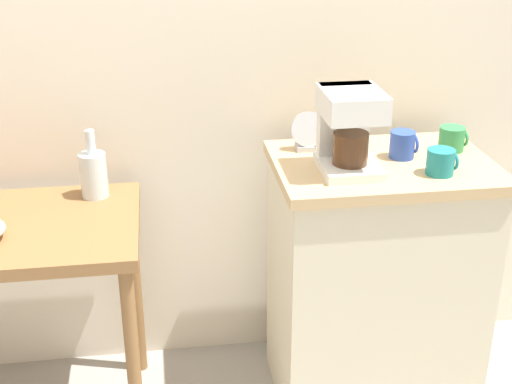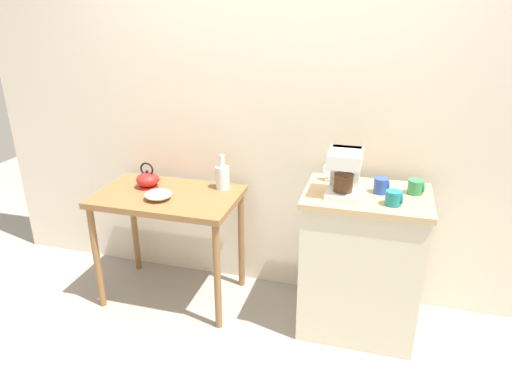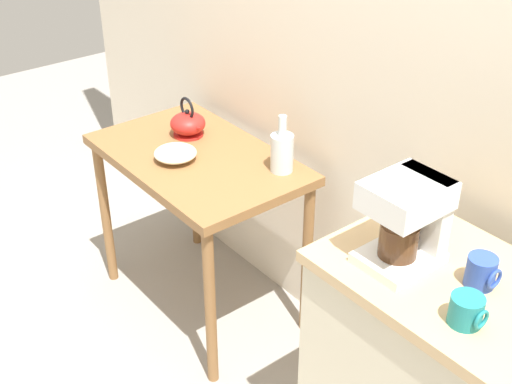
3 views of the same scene
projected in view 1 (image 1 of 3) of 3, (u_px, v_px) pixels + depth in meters
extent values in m
cylinder|color=olive|center=(134.00, 370.00, 2.18)|extent=(0.04, 0.04, 0.73)
cylinder|color=olive|center=(136.00, 287.00, 2.62)|extent=(0.04, 0.04, 0.73)
cube|color=beige|center=(374.00, 288.00, 2.48)|extent=(0.68, 0.48, 0.88)
cube|color=tan|center=(383.00, 167.00, 2.29)|extent=(0.71, 0.51, 0.04)
cylinder|color=silver|center=(94.00, 175.00, 2.36)|extent=(0.09, 0.09, 0.15)
cylinder|color=silver|center=(90.00, 142.00, 2.31)|extent=(0.03, 0.03, 0.08)
cube|color=white|center=(348.00, 167.00, 2.20)|extent=(0.18, 0.22, 0.03)
cube|color=white|center=(343.00, 123.00, 2.23)|extent=(0.16, 0.05, 0.26)
cube|color=white|center=(352.00, 104.00, 2.12)|extent=(0.18, 0.22, 0.08)
cylinder|color=#4C2D19|center=(350.00, 148.00, 2.17)|extent=(0.11, 0.11, 0.10)
cylinder|color=teal|center=(440.00, 162.00, 2.17)|extent=(0.09, 0.09, 0.08)
torus|color=teal|center=(454.00, 161.00, 2.18)|extent=(0.01, 0.06, 0.06)
cylinder|color=#2D4CAD|center=(402.00, 145.00, 2.30)|extent=(0.08, 0.08, 0.09)
torus|color=#2D4CAD|center=(415.00, 144.00, 2.31)|extent=(0.01, 0.06, 0.06)
cylinder|color=#338C4C|center=(452.00, 139.00, 2.37)|extent=(0.09, 0.09, 0.08)
torus|color=#338C4C|center=(464.00, 138.00, 2.37)|extent=(0.01, 0.06, 0.06)
cube|color=#B2B5BA|center=(308.00, 147.00, 2.38)|extent=(0.08, 0.06, 0.02)
cylinder|color=#B2B5BA|center=(309.00, 129.00, 2.36)|extent=(0.12, 0.05, 0.12)
cylinder|color=black|center=(309.00, 130.00, 2.36)|extent=(0.10, 0.04, 0.10)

